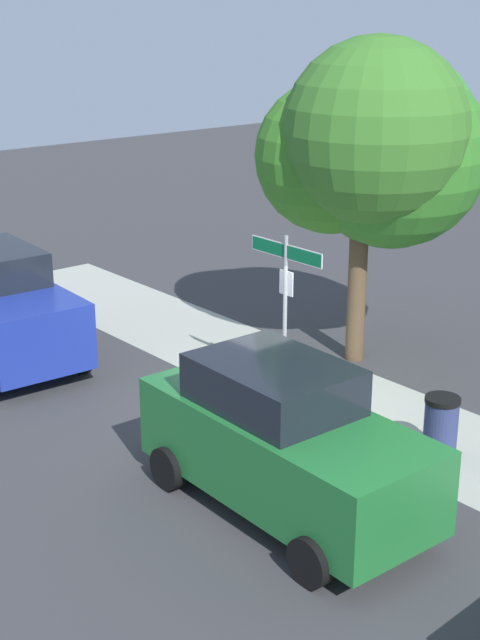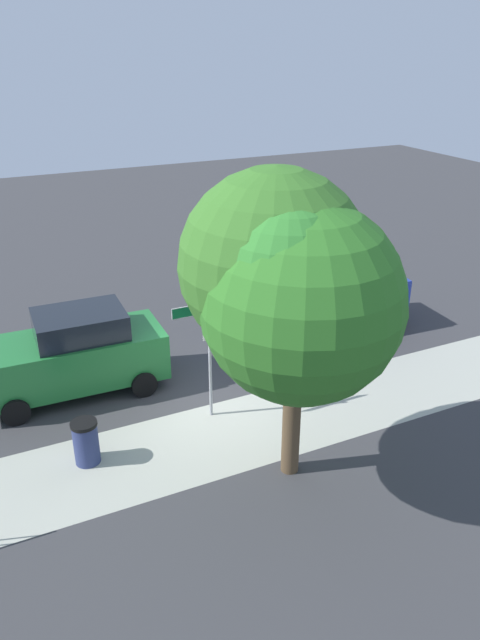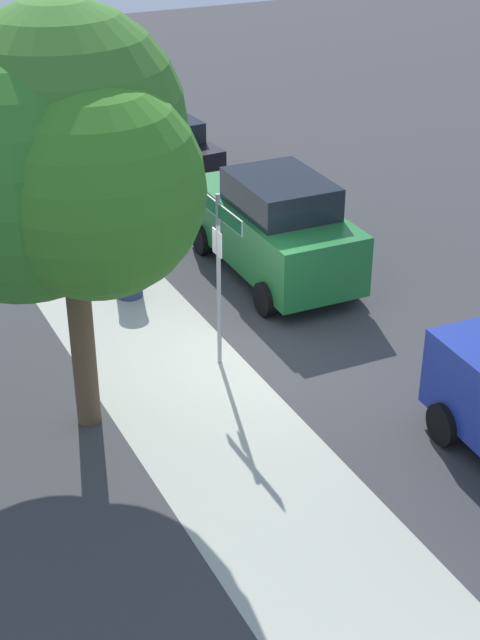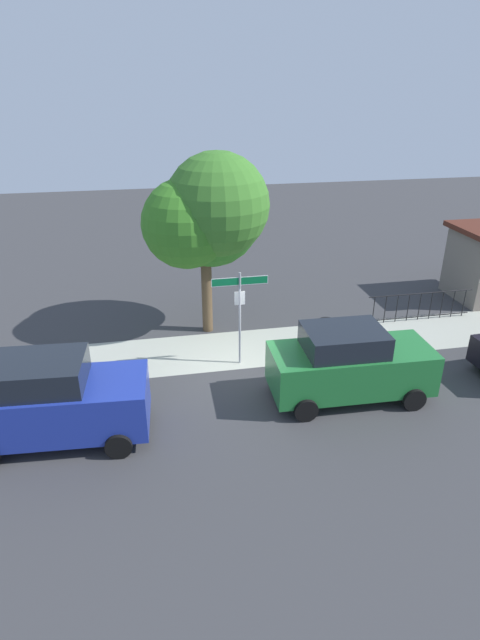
% 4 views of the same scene
% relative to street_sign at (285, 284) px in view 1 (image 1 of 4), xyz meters
% --- Properties ---
extents(ground_plane, '(60.00, 60.00, 0.00)m').
position_rel_street_sign_xyz_m(ground_plane, '(-0.11, -0.40, -2.18)').
color(ground_plane, '#38383A').
extents(sidewalk_strip, '(24.00, 2.60, 0.00)m').
position_rel_street_sign_xyz_m(sidewalk_strip, '(1.89, 0.90, -2.17)').
color(sidewalk_strip, '#A6A899').
rests_on(sidewalk_strip, ground_plane).
extents(street_sign, '(1.69, 0.07, 3.01)m').
position_rel_street_sign_xyz_m(street_sign, '(0.00, 0.00, 0.00)').
color(street_sign, '#9EA0A5').
rests_on(street_sign, ground_plane).
extents(shade_tree, '(4.15, 4.13, 6.16)m').
position_rel_street_sign_xyz_m(shade_tree, '(-0.53, 2.71, 2.02)').
color(shade_tree, brown).
rests_on(shade_tree, ground_plane).
extents(car_green, '(4.46, 2.12, 2.11)m').
position_rel_street_sign_xyz_m(car_green, '(2.59, -2.42, -1.13)').
color(car_green, '#1F6D2F').
rests_on(car_green, ground_plane).
extents(trash_bin, '(0.55, 0.55, 0.98)m').
position_rel_street_sign_xyz_m(trash_bin, '(3.00, 0.50, -1.68)').
color(trash_bin, navy).
rests_on(trash_bin, ground_plane).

